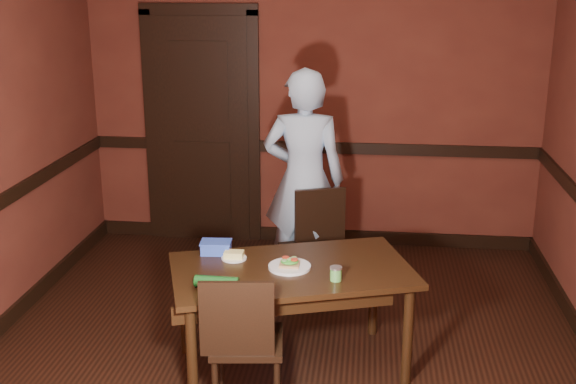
% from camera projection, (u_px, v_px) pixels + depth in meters
% --- Properties ---
extents(floor, '(4.00, 4.50, 0.01)m').
position_uv_depth(floor, '(282.00, 365.00, 4.61)').
color(floor, black).
rests_on(floor, ground).
extents(wall_back, '(4.00, 0.02, 2.70)m').
position_uv_depth(wall_back, '(313.00, 97.00, 6.36)').
color(wall_back, '#58251A').
rests_on(wall_back, ground).
extents(wall_front, '(4.00, 0.02, 2.70)m').
position_uv_depth(wall_front, '(185.00, 353.00, 2.08)').
color(wall_front, '#58251A').
rests_on(wall_front, ground).
extents(dado_back, '(4.00, 0.03, 0.10)m').
position_uv_depth(dado_back, '(312.00, 147.00, 6.47)').
color(dado_back, black).
rests_on(dado_back, ground).
extents(baseboard_back, '(4.00, 0.03, 0.12)m').
position_uv_depth(baseboard_back, '(311.00, 235.00, 6.72)').
color(baseboard_back, black).
rests_on(baseboard_back, ground).
extents(door, '(1.05, 0.07, 2.20)m').
position_uv_depth(door, '(202.00, 124.00, 6.51)').
color(door, black).
rests_on(door, ground).
extents(dining_table, '(1.63, 1.23, 0.68)m').
position_uv_depth(dining_table, '(291.00, 318.00, 4.49)').
color(dining_table, black).
rests_on(dining_table, floor).
extents(chair_far, '(0.51, 0.51, 0.85)m').
position_uv_depth(chair_far, '(310.00, 249.00, 5.39)').
color(chair_far, black).
rests_on(chair_far, floor).
extents(chair_near, '(0.44, 0.44, 0.86)m').
position_uv_depth(chair_near, '(247.00, 339.00, 4.06)').
color(chair_near, black).
rests_on(chair_near, floor).
extents(person, '(0.64, 0.42, 1.73)m').
position_uv_depth(person, '(304.00, 180.00, 5.58)').
color(person, '#A2C2DE').
rests_on(person, floor).
extents(sandwich_plate, '(0.26, 0.26, 0.07)m').
position_uv_depth(sandwich_plate, '(290.00, 265.00, 4.39)').
color(sandwich_plate, silver).
rests_on(sandwich_plate, dining_table).
extents(sauce_jar, '(0.07, 0.07, 0.08)m').
position_uv_depth(sauce_jar, '(336.00, 274.00, 4.20)').
color(sauce_jar, '#519842').
rests_on(sauce_jar, dining_table).
extents(cheese_saucer, '(0.16, 0.16, 0.05)m').
position_uv_depth(cheese_saucer, '(234.00, 256.00, 4.53)').
color(cheese_saucer, silver).
rests_on(cheese_saucer, dining_table).
extents(food_tub, '(0.20, 0.15, 0.08)m').
position_uv_depth(food_tub, '(216.00, 247.00, 4.61)').
color(food_tub, blue).
rests_on(food_tub, dining_table).
extents(wrapped_veg, '(0.25, 0.08, 0.07)m').
position_uv_depth(wrapped_veg, '(217.00, 282.00, 4.11)').
color(wrapped_veg, '#0F3C12').
rests_on(wrapped_veg, dining_table).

